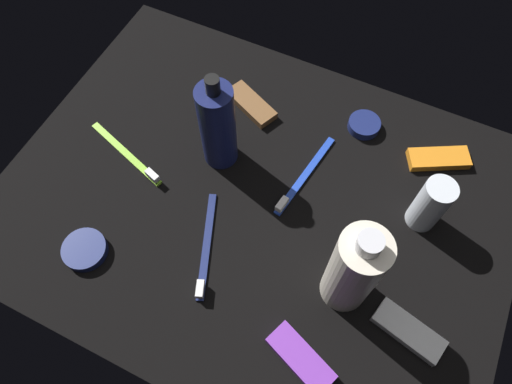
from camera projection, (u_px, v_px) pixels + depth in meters
The scene contains 13 objects.
ground_plane at pixel (256, 202), 77.73cm from camera, with size 84.00×64.00×1.20cm, color black.
lotion_bottle at pixel (218, 126), 73.63cm from camera, with size 5.88×5.88×19.74cm.
bodywash_bottle at pixel (354, 270), 62.02cm from camera, with size 6.94×6.94×20.12cm.
deodorant_stick at pixel (430, 205), 70.86cm from camera, with size 4.82×4.82×10.71cm, color silver.
toothbrush_navy at pixel (206, 251), 72.41cm from camera, with size 7.77×17.17×2.10cm.
toothbrush_blue at pixel (302, 179), 78.42cm from camera, with size 3.99×17.97×2.10cm.
toothbrush_lime at pixel (130, 156), 80.53cm from camera, with size 17.48×6.72×2.10cm.
snack_bar_purple at pixel (301, 358), 64.84cm from camera, with size 10.40×4.00×1.50cm, color purple.
snack_bar_white at pixel (409, 331), 66.57cm from camera, with size 10.40×4.00×1.50cm, color white.
snack_bar_brown at pixel (251, 104), 85.61cm from camera, with size 10.40×4.00×1.50cm, color brown.
snack_bar_orange at pixel (439, 159), 80.12cm from camera, with size 10.40×4.00×1.50cm, color orange.
cream_tin_left at pixel (85, 250), 72.31cm from camera, with size 6.94×6.94×1.54cm, color navy.
cream_tin_right at pixel (364, 125), 83.34cm from camera, with size 5.75×5.75×1.65cm, color navy.
Camera 1 is at (-14.87, 31.17, 69.05)cm, focal length 32.39 mm.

